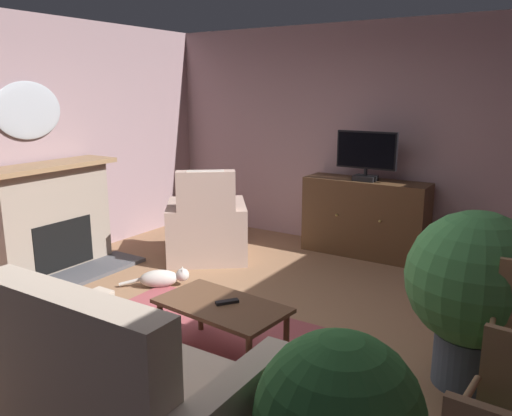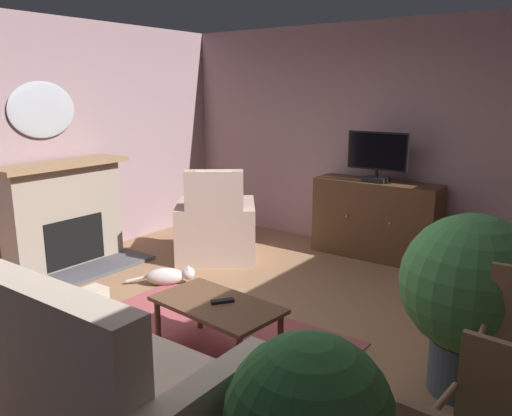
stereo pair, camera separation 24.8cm
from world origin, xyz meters
TOP-DOWN VIEW (x-y plane):
  - ground_plane at (0.00, 0.00)m, footprint 6.07×6.28m
  - wall_back at (0.00, 2.89)m, footprint 6.07×0.10m
  - wall_left at (-2.79, 0.00)m, footprint 0.10×6.28m
  - rug_central at (-0.08, -0.42)m, footprint 2.22×1.86m
  - fireplace at (-2.46, 0.21)m, footprint 0.82×1.49m
  - wall_mirror_oval at (-2.71, 0.21)m, footprint 0.06×0.79m
  - tv_cabinet at (0.18, 2.54)m, footprint 1.45×0.47m
  - television at (0.18, 2.49)m, footprint 0.70×0.20m
  - coffee_table at (0.17, -0.33)m, footprint 1.00×0.62m
  - tv_remote at (0.20, -0.30)m, footprint 0.14×0.17m
  - sofa_floral at (0.33, -1.45)m, footprint 1.49×0.90m
  - armchair_near_window at (-1.32, 1.43)m, footprint 1.25×1.24m
  - potted_plant_tall_palm_by_window at (1.76, 0.27)m, footprint 0.89×0.89m
  - cat at (-1.16, 0.47)m, footprint 0.59×0.47m

SIDE VIEW (x-z plane):
  - ground_plane at x=0.00m, z-range -0.04..0.00m
  - rug_central at x=-0.08m, z-range 0.00..0.01m
  - cat at x=-1.16m, z-range -0.01..0.19m
  - sofa_floral at x=0.33m, z-range -0.18..0.86m
  - armchair_near_window at x=-1.32m, z-range -0.21..0.89m
  - coffee_table at x=0.17m, z-range 0.16..0.59m
  - tv_cabinet at x=0.18m, z-range -0.02..0.89m
  - tv_remote at x=0.20m, z-range 0.43..0.45m
  - fireplace at x=-2.46m, z-range -0.03..1.15m
  - potted_plant_tall_palm_by_window at x=1.76m, z-range 0.10..1.30m
  - television at x=0.18m, z-range 0.93..1.50m
  - wall_back at x=0.00m, z-range 0.00..2.72m
  - wall_left at x=-2.79m, z-range 0.00..2.72m
  - wall_mirror_oval at x=-2.71m, z-range 1.42..2.03m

